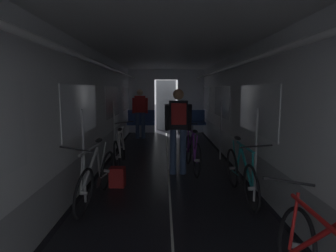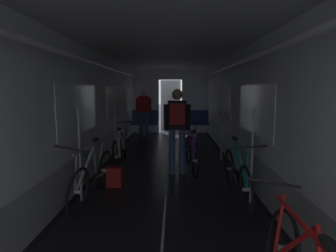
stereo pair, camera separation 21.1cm
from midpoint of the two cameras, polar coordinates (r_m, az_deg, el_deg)
name	(u,v)px [view 2 (the right image)]	position (r m, az deg, el deg)	size (l,w,h in m)	color
train_car_shell	(167,88)	(5.59, 0.97, 7.56)	(3.14, 12.34, 2.57)	black
bench_seat_far_left	(145,121)	(10.17, -4.08, 1.07)	(0.98, 0.51, 0.95)	gray
bench_seat_far_right	(195,121)	(10.17, 6.08, 1.05)	(0.98, 0.51, 0.95)	gray
bicycle_silver	(92,177)	(4.44, -13.66, -9.85)	(0.49, 1.69, 0.96)	black
bicycle_teal	(237,175)	(4.56, 15.04, -9.41)	(0.44, 1.69, 0.95)	black
bicycle_white	(120,149)	(6.29, -8.68, -4.61)	(0.44, 1.69, 0.95)	black
person_cyclist_aisle	(177,124)	(5.53, 2.93, 0.48)	(0.53, 0.37, 1.69)	#384C75
bicycle_purple_in_aisle	(192,152)	(5.92, 5.79, -5.30)	(0.44, 1.69, 0.94)	black
person_standing_near_bench	(144,110)	(9.76, -4.28, 3.21)	(0.53, 0.23, 1.69)	#384C75
backpack_on_floor	(115,176)	(5.09, -9.43, -9.97)	(0.26, 0.20, 0.34)	maroon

